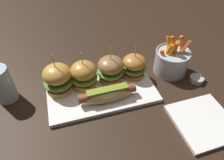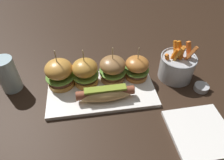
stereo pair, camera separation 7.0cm
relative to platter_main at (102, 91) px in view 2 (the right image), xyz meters
name	(u,v)px [view 2 (the right image)]	position (x,y,z in m)	size (l,w,h in m)	color
ground_plane	(102,92)	(0.00, 0.00, -0.01)	(3.00, 3.00, 0.00)	black
platter_main	(102,91)	(0.00, 0.00, 0.00)	(0.38, 0.20, 0.01)	white
hot_dog	(105,94)	(0.01, -0.04, 0.03)	(0.19, 0.06, 0.05)	tan
slider_far_left	(60,73)	(-0.14, 0.05, 0.06)	(0.10, 0.10, 0.15)	gold
slider_center_left	(85,72)	(-0.05, 0.04, 0.06)	(0.09, 0.09, 0.14)	#C18735
slider_center_right	(113,69)	(0.05, 0.05, 0.05)	(0.10, 0.10, 0.14)	olive
slider_far_right	(137,68)	(0.14, 0.05, 0.05)	(0.09, 0.09, 0.13)	#B97030
fries_bucket	(177,66)	(0.29, 0.04, 0.04)	(0.13, 0.13, 0.15)	#B7BABF
sauce_ramekin	(201,87)	(0.36, -0.04, 0.00)	(0.05, 0.05, 0.02)	#B7BABF
side_plate	(200,132)	(0.27, -0.21, 0.00)	(0.18, 0.18, 0.01)	white
water_glass	(8,75)	(-0.32, 0.07, 0.06)	(0.07, 0.07, 0.13)	silver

